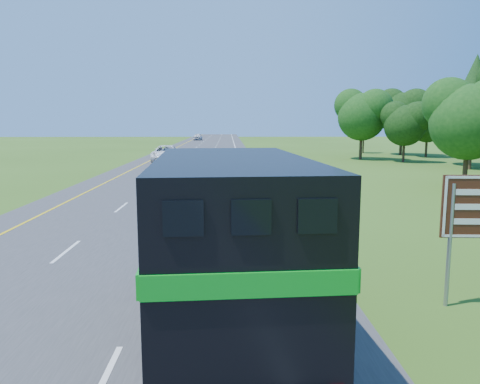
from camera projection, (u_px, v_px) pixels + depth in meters
The scene contains 6 objects.
road at pixel (193, 162), 55.79m from camera, with size 15.00×260.00×0.04m, color #38383A.
lane_markings at pixel (193, 162), 55.79m from camera, with size 11.15×260.00×0.01m.
horse_truck at pixel (229, 242), 10.04m from camera, with size 3.41×9.26×4.03m.
white_suv at pixel (166, 153), 56.63m from camera, with size 3.17×6.87×1.91m, color white.
far_car at pixel (198, 137), 123.80m from camera, with size 2.09×5.21×1.77m, color silver.
delineator at pixel (312, 205), 23.66m from camera, with size 0.09×0.05×1.13m.
Camera 1 is at (4.13, -5.83, 4.74)m, focal length 35.00 mm.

